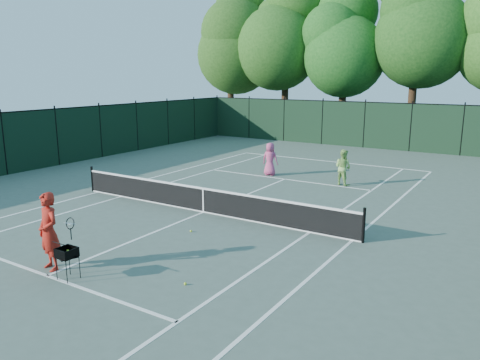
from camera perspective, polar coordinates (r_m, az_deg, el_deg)
The scene contains 22 objects.
ground at distance 16.80m, azimuth -4.47°, elevation -3.93°, with size 90.00×90.00×0.00m, color #4B5B50.
sideline_doubles_left at distance 20.45m, azimuth -16.89°, elevation -1.41°, with size 0.10×23.77×0.01m, color white.
sideline_doubles_right at distance 14.36m, azimuth 13.53°, elevation -7.18°, with size 0.10×23.77×0.01m, color white.
sideline_singles_left at distance 19.46m, azimuth -14.24°, elevation -1.96°, with size 0.10×23.77×0.01m, color white.
sideline_singles_right at distance 14.81m, azimuth 8.49°, elevation -6.33°, with size 0.10×23.77×0.01m, color white.
baseline_far at distance 27.00m, azimuth 10.77°, elevation 2.26°, with size 10.97×0.10×0.01m, color white.
service_line_near at distance 12.59m, azimuth -22.46°, elevation -10.72°, with size 8.23×0.10×0.01m, color white.
service_line_far at distance 22.08m, azimuth 5.49°, elevation 0.11°, with size 8.23×0.10×0.01m, color white.
center_service_line at distance 16.80m, azimuth -4.47°, elevation -3.92°, with size 0.10×12.80×0.01m, color white.
tennis_net at distance 16.67m, azimuth -4.50°, elevation -2.36°, with size 11.69×0.09×1.06m.
fence_far at distance 32.51m, azimuth 14.91°, elevation 6.47°, with size 24.00×0.05×3.00m, color black.
fence_left at distance 25.42m, azimuth -26.84°, elevation 3.89°, with size 0.05×36.00×3.00m, color black.
tree_0 at distance 41.31m, azimuth -1.17°, elevation 17.38°, with size 6.40×6.40×13.14m.
tree_1 at distance 39.28m, azimuth 5.67°, elevation 18.35°, with size 6.80×6.80×13.98m.
tree_2 at distance 37.02m, azimuth 12.73°, elevation 16.96°, with size 6.00×6.00×12.40m.
tree_3 at distance 36.24m, azimuth 20.98°, elevation 18.59°, with size 7.00×7.00×14.45m.
coach at distance 12.62m, azimuth -22.28°, elevation -5.83°, with size 1.06×0.61×1.99m.
player_pink at distance 22.77m, azimuth 3.68°, elevation 2.57°, with size 0.83×0.58×1.60m.
player_green at distance 21.18m, azimuth 12.44°, elevation 1.52°, with size 0.92×0.81×1.60m.
ball_hopper at distance 11.97m, azimuth -20.36°, elevation -8.34°, with size 0.52×0.52×0.79m.
loose_ball_near_cart at distance 11.25m, azimuth -6.68°, elevation -12.44°, with size 0.07×0.07×0.07m, color #C7E12E.
loose_ball_midcourt at distance 14.75m, azimuth -6.00°, elevation -6.21°, with size 0.07×0.07×0.07m, color #D0EB30.
Camera 1 is at (9.67, -12.86, 4.80)m, focal length 35.00 mm.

